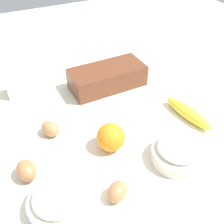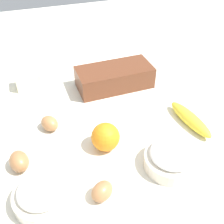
# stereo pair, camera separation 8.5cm
# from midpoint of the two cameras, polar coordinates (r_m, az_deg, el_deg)

# --- Properties ---
(ground_plane) EXTENTS (2.40, 2.40, 0.02)m
(ground_plane) POSITION_cam_midpoint_polar(r_m,az_deg,el_deg) (0.89, -2.76, -2.61)
(ground_plane) COLOR silver
(loaf_pan) EXTENTS (0.28, 0.14, 0.08)m
(loaf_pan) POSITION_cam_midpoint_polar(r_m,az_deg,el_deg) (1.02, -3.40, 7.34)
(loaf_pan) COLOR brown
(loaf_pan) RESTS_ON ground_plane
(flour_bowl) EXTENTS (0.14, 0.14, 0.07)m
(flour_bowl) POSITION_cam_midpoint_polar(r_m,az_deg,el_deg) (0.67, -15.11, -17.93)
(flour_bowl) COLOR silver
(flour_bowl) RESTS_ON ground_plane
(sugar_bowl) EXTENTS (0.14, 0.14, 0.07)m
(sugar_bowl) POSITION_cam_midpoint_polar(r_m,az_deg,el_deg) (0.76, 10.65, -8.39)
(sugar_bowl) COLOR silver
(sugar_bowl) RESTS_ON ground_plane
(banana) EXTENTS (0.07, 0.19, 0.04)m
(banana) POSITION_cam_midpoint_polar(r_m,az_deg,el_deg) (0.91, 13.16, -0.22)
(banana) COLOR yellow
(banana) RESTS_ON ground_plane
(orange_fruit) EXTENTS (0.08, 0.08, 0.08)m
(orange_fruit) POSITION_cam_midpoint_polar(r_m,az_deg,el_deg) (0.77, -3.47, -5.50)
(orange_fruit) COLOR orange
(orange_fruit) RESTS_ON ground_plane
(butter_block) EXTENTS (0.09, 0.06, 0.06)m
(butter_block) POSITION_cam_midpoint_polar(r_m,az_deg,el_deg) (1.06, -21.22, 4.93)
(butter_block) COLOR #F4EDB2
(butter_block) RESTS_ON ground_plane
(egg_near_butter) EXTENTS (0.07, 0.08, 0.05)m
(egg_near_butter) POSITION_cam_midpoint_polar(r_m,az_deg,el_deg) (0.85, -15.76, -3.57)
(egg_near_butter) COLOR #B07748
(egg_near_butter) RESTS_ON ground_plane
(egg_beside_bowl) EXTENTS (0.07, 0.07, 0.05)m
(egg_beside_bowl) POSITION_cam_midpoint_polar(r_m,az_deg,el_deg) (0.68, -2.67, -16.62)
(egg_beside_bowl) COLOR #AA7345
(egg_beside_bowl) RESTS_ON ground_plane
(egg_loose) EXTENTS (0.06, 0.07, 0.05)m
(egg_loose) POSITION_cam_midpoint_polar(r_m,az_deg,el_deg) (0.76, -20.84, -11.62)
(egg_loose) COLOR #A56F43
(egg_loose) RESTS_ON ground_plane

